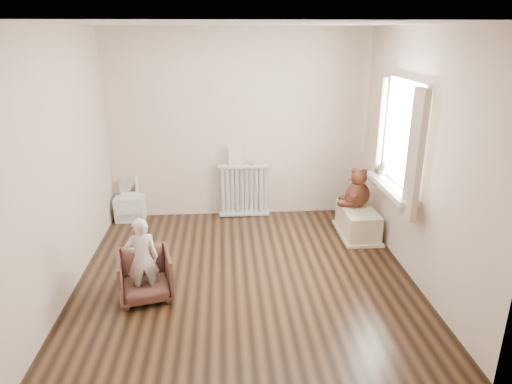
{
  "coord_description": "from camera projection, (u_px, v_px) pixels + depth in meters",
  "views": [
    {
      "loc": [
        -0.2,
        -4.44,
        2.55
      ],
      "look_at": [
        0.15,
        0.45,
        0.8
      ],
      "focal_mm": 32.0,
      "sensor_mm": 36.0,
      "label": 1
    }
  ],
  "objects": [
    {
      "name": "curtain_left",
      "position": [
        415.0,
        156.0,
        4.43
      ],
      "size": [
        0.06,
        0.26,
        1.3
      ],
      "primitive_type": "cube",
      "color": "#C4AD93",
      "rests_on": "right_wall"
    },
    {
      "name": "right_wall",
      "position": [
        418.0,
        157.0,
        4.73
      ],
      "size": [
        0.02,
        3.6,
        2.6
      ],
      "primitive_type": "cube",
      "color": "beige",
      "rests_on": "ground"
    },
    {
      "name": "paper_doll",
      "position": [
        235.0,
        156.0,
        6.31
      ],
      "size": [
        0.17,
        0.02,
        0.29
      ],
      "primitive_type": "cube",
      "color": "beige",
      "rests_on": "radiator"
    },
    {
      "name": "window",
      "position": [
        404.0,
        137.0,
        4.96
      ],
      "size": [
        0.03,
        0.9,
        1.1
      ],
      "primitive_type": "cube",
      "color": "white",
      "rests_on": "right_wall"
    },
    {
      "name": "plush_cat",
      "position": [
        382.0,
        168.0,
        5.41
      ],
      "size": [
        0.19,
        0.28,
        0.22
      ],
      "primitive_type": null,
      "rotation": [
        0.0,
        0.0,
        0.15
      ],
      "color": "#655F56",
      "rests_on": "window_sill"
    },
    {
      "name": "toy_bench",
      "position": [
        358.0,
        220.0,
        5.96
      ],
      "size": [
        0.41,
        0.77,
        0.36
      ],
      "primitive_type": "cube",
      "color": "beige",
      "rests_on": "floor"
    },
    {
      "name": "ceiling",
      "position": [
        243.0,
        24.0,
        4.17
      ],
      "size": [
        3.6,
        3.6,
        0.01
      ],
      "primitive_type": "cube",
      "color": "white",
      "rests_on": "ground"
    },
    {
      "name": "front_wall",
      "position": [
        258.0,
        237.0,
        2.91
      ],
      "size": [
        3.6,
        0.02,
        2.6
      ],
      "primitive_type": "cube",
      "color": "beige",
      "rests_on": "ground"
    },
    {
      "name": "radiator",
      "position": [
        244.0,
        190.0,
        6.49
      ],
      "size": [
        0.72,
        0.14,
        0.76
      ],
      "primitive_type": "cube",
      "color": "silver",
      "rests_on": "floor"
    },
    {
      "name": "tin_a",
      "position": [
        252.0,
        164.0,
        6.37
      ],
      "size": [
        0.09,
        0.09,
        0.05
      ],
      "primitive_type": "cylinder",
      "color": "#A59E8C",
      "rests_on": "radiator"
    },
    {
      "name": "left_wall",
      "position": [
        62.0,
        164.0,
        4.48
      ],
      "size": [
        0.02,
        3.6,
        2.6
      ],
      "primitive_type": "cube",
      "color": "beige",
      "rests_on": "ground"
    },
    {
      "name": "window_sill",
      "position": [
        391.0,
        187.0,
        5.14
      ],
      "size": [
        0.22,
        1.1,
        0.06
      ],
      "primitive_type": "cube",
      "color": "silver",
      "rests_on": "right_wall"
    },
    {
      "name": "floor",
      "position": [
        245.0,
        274.0,
        5.04
      ],
      "size": [
        3.6,
        3.6,
        0.01
      ],
      "primitive_type": "cube",
      "color": "black",
      "rests_on": "ground"
    },
    {
      "name": "curtain_right",
      "position": [
        377.0,
        131.0,
        5.5
      ],
      "size": [
        0.06,
        0.26,
        1.3
      ],
      "primitive_type": "cube",
      "color": "#C4AD93",
      "rests_on": "right_wall"
    },
    {
      "name": "child",
      "position": [
        142.0,
        259.0,
        4.42
      ],
      "size": [
        0.35,
        0.27,
        0.86
      ],
      "primitive_type": "imported",
      "rotation": [
        0.0,
        0.0,
        3.37
      ],
      "color": "beige",
      "rests_on": "armchair"
    },
    {
      "name": "back_wall",
      "position": [
        238.0,
        126.0,
        6.3
      ],
      "size": [
        3.6,
        0.02,
        2.6
      ],
      "primitive_type": "cube",
      "color": "beige",
      "rests_on": "ground"
    },
    {
      "name": "armchair",
      "position": [
        145.0,
        275.0,
        4.54
      ],
      "size": [
        0.62,
        0.63,
        0.48
      ],
      "primitive_type": "imported",
      "rotation": [
        0.0,
        0.0,
        0.23
      ],
      "color": "brown",
      "rests_on": "floor"
    },
    {
      "name": "teddy_bear",
      "position": [
        358.0,
        184.0,
        5.89
      ],
      "size": [
        0.49,
        0.43,
        0.5
      ],
      "primitive_type": null,
      "rotation": [
        0.0,
        0.0,
        -0.32
      ],
      "color": "#33170E",
      "rests_on": "toy_bench"
    },
    {
      "name": "toy_vanity",
      "position": [
        130.0,
        202.0,
        6.4
      ],
      "size": [
        0.4,
        0.29,
        0.63
      ],
      "primitive_type": "cube",
      "color": "silver",
      "rests_on": "floor"
    }
  ]
}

